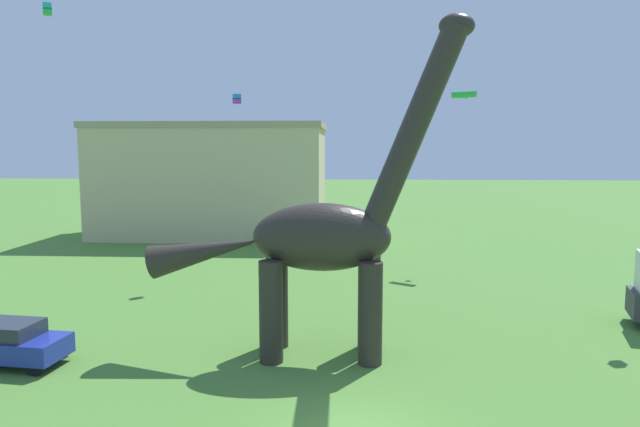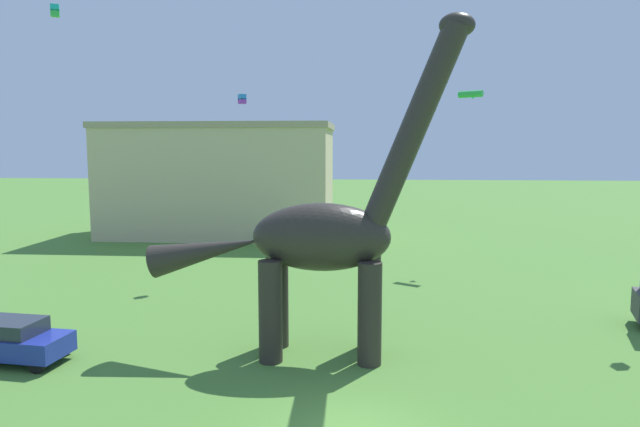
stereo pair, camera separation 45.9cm
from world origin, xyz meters
The scene contains 6 objects.
dinosaur_sculpture centered at (-1.25, 5.87, 4.41)m, with size 11.68×2.47×12.20m.
parked_sedan_left centered at (-12.26, 4.27, 0.81)m, with size 4.37×2.23×1.55m.
kite_apex centered at (7.16, 23.58, 11.01)m, with size 1.55×1.62×0.46m.
kite_high_left centered at (-16.78, 16.83, 15.12)m, with size 0.60×0.60×0.64m.
kite_mid_right centered at (-6.92, 19.29, 10.46)m, with size 0.54×0.54×0.55m.
background_building_block centered at (-12.22, 34.50, 4.83)m, with size 19.42×9.89×9.64m.
Camera 1 is at (-0.09, -14.57, 7.66)m, focal length 32.16 mm.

